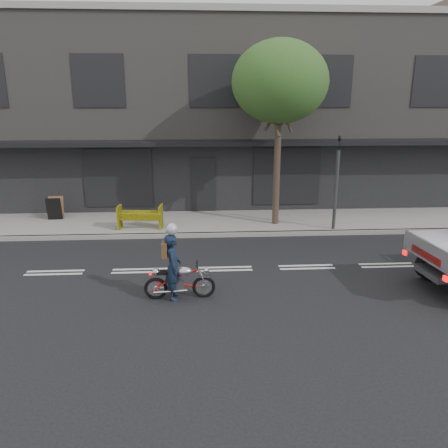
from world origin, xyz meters
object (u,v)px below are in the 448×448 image
traffic_light_pole (336,188)px  rider (173,267)px  street_tree (280,82)px  construction_barrier (139,218)px  sandwich_board (54,209)px  motorcycle (180,281)px

traffic_light_pole → rider: 7.64m
street_tree → construction_barrier: street_tree is taller
traffic_light_pole → rider: (-5.55, -5.18, -0.83)m
construction_barrier → street_tree: bearing=6.8°
street_tree → traffic_light_pole: size_ratio=1.93×
traffic_light_pole → sandwich_board: traffic_light_pole is taller
rider → construction_barrier: size_ratio=1.02×
street_tree → construction_barrier: (-5.05, -0.60, -4.68)m
traffic_light_pole → motorcycle: 7.58m
traffic_light_pole → street_tree: bearing=157.0°
sandwich_board → traffic_light_pole: bearing=-14.3°
street_tree → traffic_light_pole: (2.00, -0.85, -3.63)m
traffic_light_pole → construction_barrier: traffic_light_pole is taller
traffic_light_pole → sandwich_board: 10.75m
motorcycle → construction_barrier: size_ratio=1.08×
traffic_light_pole → motorcycle: bearing=-136.2°
motorcycle → rider: bearing=178.7°
traffic_light_pole → construction_barrier: (-7.05, 0.25, -1.05)m
sandwich_board → rider: bearing=-59.0°
construction_barrier → motorcycle: bearing=-73.1°
motorcycle → traffic_light_pole: bearing=42.5°
street_tree → rider: bearing=-120.5°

